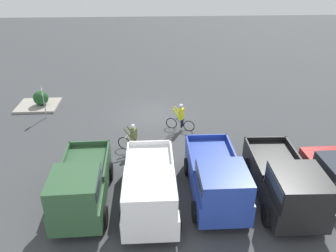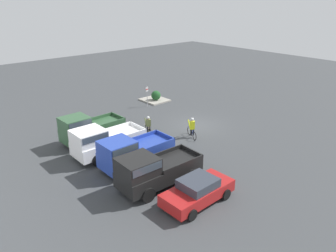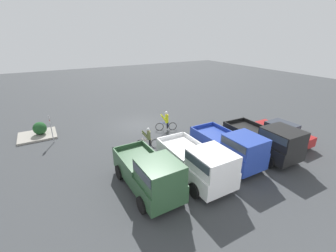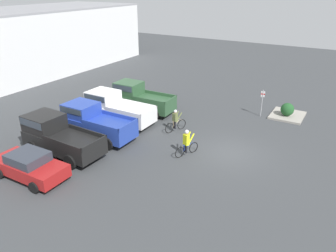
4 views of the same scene
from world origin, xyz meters
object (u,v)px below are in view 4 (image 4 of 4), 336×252
at_px(sedan_0, 29,165).
at_px(shrub, 287,109).
at_px(pickup_truck_3, 139,97).
at_px(cyclist_0, 175,121).
at_px(cyclist_1, 187,142).
at_px(fire_lane_sign, 262,101).
at_px(pickup_truck_2, 115,107).
at_px(pickup_truck_0, 57,135).
at_px(pickup_truck_1, 94,121).

distance_m(sedan_0, shrub, 18.82).
height_order(pickup_truck_3, cyclist_0, pickup_truck_3).
distance_m(pickup_truck_3, cyclist_1, 8.23).
distance_m(sedan_0, cyclist_0, 10.01).
height_order(sedan_0, pickup_truck_3, pickup_truck_3).
height_order(cyclist_0, fire_lane_sign, fire_lane_sign).
distance_m(pickup_truck_2, shrub, 13.32).
xyz_separation_m(pickup_truck_3, shrub, (4.72, -10.72, -0.52)).
bearing_deg(pickup_truck_2, pickup_truck_0, -179.75).
height_order(pickup_truck_0, pickup_truck_1, pickup_truck_0).
xyz_separation_m(pickup_truck_3, cyclist_0, (-1.93, -4.46, -0.39)).
relative_size(pickup_truck_0, pickup_truck_1, 1.06).
distance_m(sedan_0, cyclist_1, 8.95).
bearing_deg(cyclist_0, pickup_truck_0, 143.80).
bearing_deg(pickup_truck_3, cyclist_1, -124.53).
relative_size(pickup_truck_0, pickup_truck_2, 1.02).
height_order(pickup_truck_2, fire_lane_sign, pickup_truck_2).
distance_m(sedan_0, pickup_truck_3, 11.21).
bearing_deg(sedan_0, pickup_truck_3, 3.33).
bearing_deg(pickup_truck_1, shrub, -45.57).
distance_m(cyclist_1, fire_lane_sign, 8.86).
bearing_deg(shrub, cyclist_1, 157.20).
bearing_deg(pickup_truck_3, pickup_truck_2, 174.27).
bearing_deg(pickup_truck_2, fire_lane_sign, -53.85).
relative_size(pickup_truck_0, fire_lane_sign, 2.47).
xyz_separation_m(pickup_truck_0, pickup_truck_3, (8.37, -0.25, 0.00)).
distance_m(cyclist_0, fire_lane_sign, 7.37).
bearing_deg(pickup_truck_2, sedan_0, -173.68).
relative_size(sedan_0, pickup_truck_2, 0.83).
distance_m(pickup_truck_2, cyclist_1, 7.31).
distance_m(pickup_truck_2, pickup_truck_3, 2.80).
height_order(pickup_truck_2, pickup_truck_3, pickup_truck_3).
relative_size(sedan_0, cyclist_0, 2.51).
distance_m(pickup_truck_3, fire_lane_sign, 9.73).
bearing_deg(sedan_0, cyclist_1, -43.18).
distance_m(sedan_0, pickup_truck_1, 5.63).
height_order(pickup_truck_1, cyclist_1, pickup_truck_1).
xyz_separation_m(sedan_0, pickup_truck_3, (11.19, 0.65, 0.45)).
bearing_deg(pickup_truck_0, cyclist_0, -36.20).
xyz_separation_m(sedan_0, cyclist_1, (6.52, -6.12, 0.12)).
xyz_separation_m(pickup_truck_0, cyclist_0, (6.44, -4.71, -0.39)).
height_order(pickup_truck_3, fire_lane_sign, pickup_truck_3).
relative_size(sedan_0, shrub, 4.26).
xyz_separation_m(pickup_truck_1, shrub, (10.30, -10.51, -0.50)).
relative_size(cyclist_0, cyclist_1, 1.01).
bearing_deg(sedan_0, shrub, -32.33).
distance_m(pickup_truck_0, cyclist_1, 7.95).
bearing_deg(shrub, sedan_0, 147.67).
bearing_deg(cyclist_0, cyclist_1, -139.72).
xyz_separation_m(pickup_truck_0, shrub, (13.09, -10.97, -0.52)).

